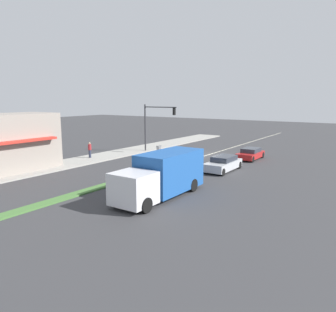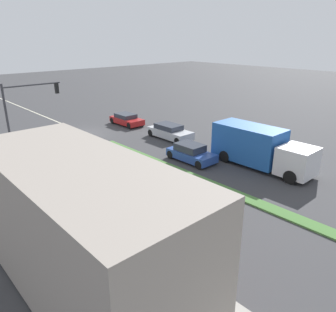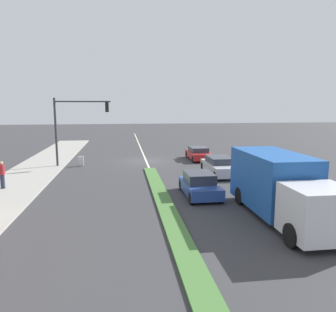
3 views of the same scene
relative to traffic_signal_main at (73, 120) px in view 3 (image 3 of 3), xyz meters
The scene contains 9 objects.
ground_plane 17.50m from the traffic_signal_main, 111.04° to the left, with size 160.00×160.00×0.00m, color #38383A.
lane_marking_center 7.55m from the traffic_signal_main, 161.24° to the right, with size 0.16×60.00×0.01m, color beige.
traffic_signal_main is the anchor object (origin of this frame).
pedestrian 8.55m from the traffic_signal_main, 66.16° to the left, with size 0.34×0.34×1.67m.
warning_aframe_sign 3.51m from the traffic_signal_main, 154.46° to the right, with size 0.45×0.53×0.84m.
delivery_truck 18.20m from the traffic_signal_main, 128.07° to the left, with size 2.44×7.50×2.87m.
coupe_blue 13.53m from the traffic_signal_main, 129.36° to the left, with size 1.81×3.83×1.32m.
sedan_silver 12.52m from the traffic_signal_main, 156.93° to the left, with size 1.87×4.51×1.33m.
hatchback_red 11.80m from the traffic_signal_main, 169.20° to the right, with size 1.85×3.97×1.19m.
Camera 3 is at (2.07, 29.98, 5.12)m, focal length 35.00 mm.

